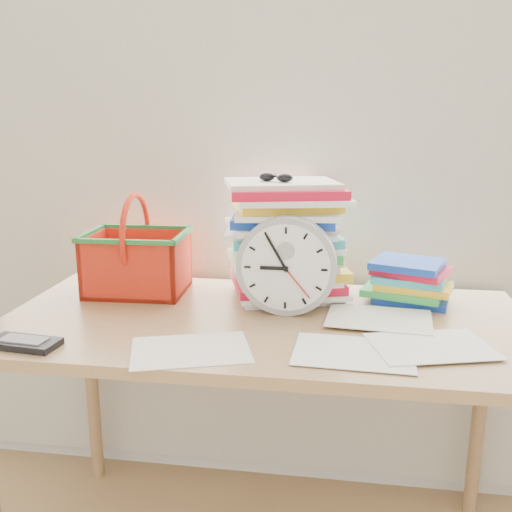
% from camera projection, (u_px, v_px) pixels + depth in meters
% --- Properties ---
extents(curtain, '(2.40, 0.01, 2.50)m').
position_uv_depth(curtain, '(282.00, 108.00, 1.75)').
color(curtain, beige).
rests_on(curtain, room_shell).
extents(desk, '(1.40, 0.70, 0.75)m').
position_uv_depth(desk, '(264.00, 344.00, 1.54)').
color(desk, olive).
rests_on(desk, ground).
extents(paper_stack, '(0.40, 0.35, 0.34)m').
position_uv_depth(paper_stack, '(286.00, 240.00, 1.67)').
color(paper_stack, white).
rests_on(paper_stack, desk).
extents(clock, '(0.27, 0.05, 0.27)m').
position_uv_depth(clock, '(287.00, 266.00, 1.53)').
color(clock, '#9A9B9E').
rests_on(clock, desk).
extents(sunglasses, '(0.14, 0.13, 0.03)m').
position_uv_depth(sunglasses, '(276.00, 177.00, 1.61)').
color(sunglasses, black).
rests_on(sunglasses, paper_stack).
extents(book_stack, '(0.29, 0.25, 0.12)m').
position_uv_depth(book_stack, '(409.00, 281.00, 1.64)').
color(book_stack, white).
rests_on(book_stack, desk).
extents(basket, '(0.31, 0.24, 0.30)m').
position_uv_depth(basket, '(136.00, 244.00, 1.71)').
color(basket, red).
rests_on(basket, desk).
extents(calculator, '(0.17, 0.09, 0.02)m').
position_uv_depth(calculator, '(24.00, 343.00, 1.33)').
color(calculator, black).
rests_on(calculator, desk).
extents(scattered_papers, '(1.26, 0.42, 0.02)m').
position_uv_depth(scattered_papers, '(264.00, 316.00, 1.52)').
color(scattered_papers, white).
rests_on(scattered_papers, desk).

